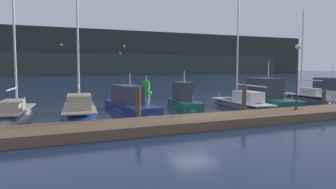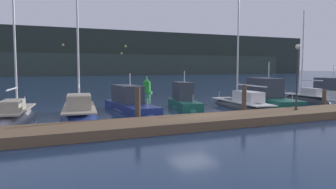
{
  "view_description": "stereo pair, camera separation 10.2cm",
  "coord_description": "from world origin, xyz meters",
  "px_view_note": "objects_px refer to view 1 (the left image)",
  "views": [
    {
      "loc": [
        -9.14,
        -16.51,
        3.06
      ],
      "look_at": [
        0.0,
        3.51,
        1.2
      ],
      "focal_mm": 35.0,
      "sensor_mm": 36.0,
      "label": 1
    },
    {
      "loc": [
        -9.05,
        -16.56,
        3.06
      ],
      "look_at": [
        0.0,
        3.51,
        1.2
      ],
      "focal_mm": 35.0,
      "sensor_mm": 36.0,
      "label": 2
    }
  ],
  "objects_px": {
    "motorboat_berth_10": "(332,96)",
    "channel_buoy": "(146,87)",
    "motorboat_berth_5": "(130,107)",
    "motorboat_berth_8": "(268,100)",
    "dock_lamppost": "(297,66)",
    "sailboat_berth_9": "(305,101)",
    "sailboat_berth_7": "(242,106)",
    "motorboat_berth_6": "(184,105)",
    "sailboat_berth_4": "(80,116)",
    "sailboat_berth_3": "(15,118)"
  },
  "relations": [
    {
      "from": "sailboat_berth_7",
      "to": "motorboat_berth_5",
      "type": "bearing_deg",
      "value": 167.73
    },
    {
      "from": "motorboat_berth_6",
      "to": "motorboat_berth_10",
      "type": "distance_m",
      "value": 15.58
    },
    {
      "from": "motorboat_berth_5",
      "to": "channel_buoy",
      "type": "bearing_deg",
      "value": 65.39
    },
    {
      "from": "sailboat_berth_3",
      "to": "motorboat_berth_8",
      "type": "height_order",
      "value": "sailboat_berth_3"
    },
    {
      "from": "sailboat_berth_4",
      "to": "motorboat_berth_5",
      "type": "relative_size",
      "value": 1.43
    },
    {
      "from": "sailboat_berth_7",
      "to": "channel_buoy",
      "type": "xyz_separation_m",
      "value": [
        -1.44,
        16.42,
        0.59
      ]
    },
    {
      "from": "dock_lamppost",
      "to": "sailboat_berth_7",
      "type": "bearing_deg",
      "value": 92.59
    },
    {
      "from": "sailboat_berth_4",
      "to": "motorboat_berth_5",
      "type": "xyz_separation_m",
      "value": [
        3.74,
        1.78,
        0.16
      ]
    },
    {
      "from": "motorboat_berth_8",
      "to": "motorboat_berth_10",
      "type": "distance_m",
      "value": 7.97
    },
    {
      "from": "motorboat_berth_6",
      "to": "motorboat_berth_5",
      "type": "bearing_deg",
      "value": 172.28
    },
    {
      "from": "sailboat_berth_3",
      "to": "channel_buoy",
      "type": "distance_m",
      "value": 20.82
    },
    {
      "from": "sailboat_berth_3",
      "to": "motorboat_berth_6",
      "type": "distance_m",
      "value": 11.19
    },
    {
      "from": "sailboat_berth_3",
      "to": "sailboat_berth_4",
      "type": "bearing_deg",
      "value": -15.59
    },
    {
      "from": "dock_lamppost",
      "to": "channel_buoy",
      "type": "bearing_deg",
      "value": 94.45
    },
    {
      "from": "motorboat_berth_8",
      "to": "dock_lamppost",
      "type": "height_order",
      "value": "dock_lamppost"
    },
    {
      "from": "sailboat_berth_9",
      "to": "motorboat_berth_10",
      "type": "height_order",
      "value": "sailboat_berth_9"
    },
    {
      "from": "motorboat_berth_8",
      "to": "motorboat_berth_5",
      "type": "bearing_deg",
      "value": 176.46
    },
    {
      "from": "dock_lamppost",
      "to": "motorboat_berth_10",
      "type": "bearing_deg",
      "value": 30.03
    },
    {
      "from": "motorboat_berth_5",
      "to": "motorboat_berth_8",
      "type": "xyz_separation_m",
      "value": [
        11.56,
        -0.71,
        0.07
      ]
    },
    {
      "from": "sailboat_berth_3",
      "to": "sailboat_berth_9",
      "type": "distance_m",
      "value": 22.79
    },
    {
      "from": "motorboat_berth_10",
      "to": "dock_lamppost",
      "type": "bearing_deg",
      "value": -149.97
    },
    {
      "from": "sailboat_berth_3",
      "to": "motorboat_berth_6",
      "type": "relative_size",
      "value": 1.76
    },
    {
      "from": "sailboat_berth_9",
      "to": "dock_lamppost",
      "type": "bearing_deg",
      "value": -140.24
    },
    {
      "from": "motorboat_berth_10",
      "to": "sailboat_berth_4",
      "type": "bearing_deg",
      "value": -176.59
    },
    {
      "from": "motorboat_berth_5",
      "to": "sailboat_berth_9",
      "type": "xyz_separation_m",
      "value": [
        15.55,
        -0.87,
        -0.16
      ]
    },
    {
      "from": "motorboat_berth_10",
      "to": "dock_lamppost",
      "type": "height_order",
      "value": "dock_lamppost"
    },
    {
      "from": "motorboat_berth_5",
      "to": "sailboat_berth_7",
      "type": "distance_m",
      "value": 8.34
    },
    {
      "from": "motorboat_berth_6",
      "to": "motorboat_berth_10",
      "type": "relative_size",
      "value": 0.87
    },
    {
      "from": "motorboat_berth_8",
      "to": "sailboat_berth_9",
      "type": "relative_size",
      "value": 0.9
    },
    {
      "from": "motorboat_berth_6",
      "to": "sailboat_berth_7",
      "type": "distance_m",
      "value": 4.39
    },
    {
      "from": "channel_buoy",
      "to": "dock_lamppost",
      "type": "distance_m",
      "value": 21.68
    },
    {
      "from": "sailboat_berth_9",
      "to": "dock_lamppost",
      "type": "height_order",
      "value": "sailboat_berth_9"
    },
    {
      "from": "motorboat_berth_5",
      "to": "motorboat_berth_10",
      "type": "xyz_separation_m",
      "value": [
        19.52,
        -0.39,
        0.09
      ]
    },
    {
      "from": "channel_buoy",
      "to": "motorboat_berth_5",
      "type": "bearing_deg",
      "value": -114.61
    },
    {
      "from": "motorboat_berth_8",
      "to": "sailboat_berth_9",
      "type": "bearing_deg",
      "value": -2.19
    },
    {
      "from": "motorboat_berth_10",
      "to": "channel_buoy",
      "type": "bearing_deg",
      "value": 130.44
    },
    {
      "from": "motorboat_berth_10",
      "to": "channel_buoy",
      "type": "height_order",
      "value": "motorboat_berth_10"
    },
    {
      "from": "sailboat_berth_7",
      "to": "channel_buoy",
      "type": "relative_size",
      "value": 5.36
    },
    {
      "from": "sailboat_berth_3",
      "to": "motorboat_berth_10",
      "type": "distance_m",
      "value": 26.77
    },
    {
      "from": "motorboat_berth_6",
      "to": "motorboat_berth_10",
      "type": "xyz_separation_m",
      "value": [
        15.58,
        0.15,
        0.08
      ]
    },
    {
      "from": "sailboat_berth_3",
      "to": "motorboat_berth_8",
      "type": "xyz_separation_m",
      "value": [
        18.8,
        0.09,
        0.25
      ]
    },
    {
      "from": "motorboat_berth_5",
      "to": "motorboat_berth_10",
      "type": "relative_size",
      "value": 1.25
    },
    {
      "from": "motorboat_berth_6",
      "to": "motorboat_berth_8",
      "type": "xyz_separation_m",
      "value": [
        7.62,
        -0.18,
        0.05
      ]
    },
    {
      "from": "motorboat_berth_10",
      "to": "motorboat_berth_8",
      "type": "bearing_deg",
      "value": -177.66
    },
    {
      "from": "sailboat_berth_4",
      "to": "motorboat_berth_8",
      "type": "height_order",
      "value": "sailboat_berth_4"
    },
    {
      "from": "sailboat_berth_9",
      "to": "channel_buoy",
      "type": "relative_size",
      "value": 4.43
    },
    {
      "from": "sailboat_berth_4",
      "to": "motorboat_berth_6",
      "type": "relative_size",
      "value": 2.05
    },
    {
      "from": "sailboat_berth_9",
      "to": "motorboat_berth_10",
      "type": "xyz_separation_m",
      "value": [
        3.98,
        0.48,
        0.25
      ]
    },
    {
      "from": "sailboat_berth_7",
      "to": "channel_buoy",
      "type": "distance_m",
      "value": 16.49
    },
    {
      "from": "sailboat_berth_3",
      "to": "sailboat_berth_7",
      "type": "relative_size",
      "value": 0.84
    }
  ]
}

